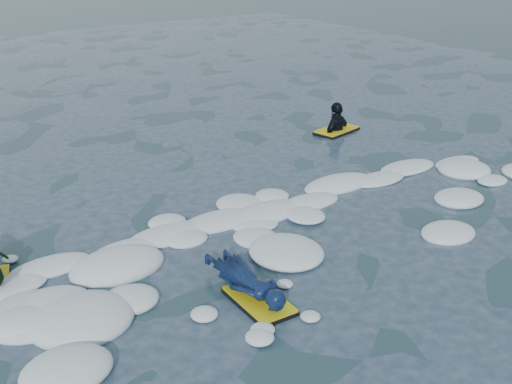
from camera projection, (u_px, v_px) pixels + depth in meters
ground at (259, 277)px, 8.14m from camera, size 120.00×120.00×0.00m
foam_band at (217, 245)px, 8.93m from camera, size 12.00×3.10×0.30m
prone_woman_unit at (249, 282)px, 7.66m from camera, size 0.55×1.45×0.37m
waiting_rider_unit at (336, 136)px, 13.75m from camera, size 1.11×0.77×1.51m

